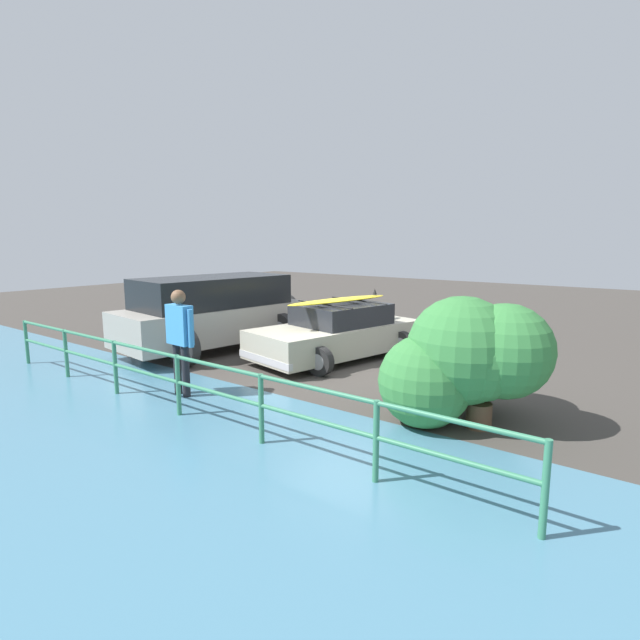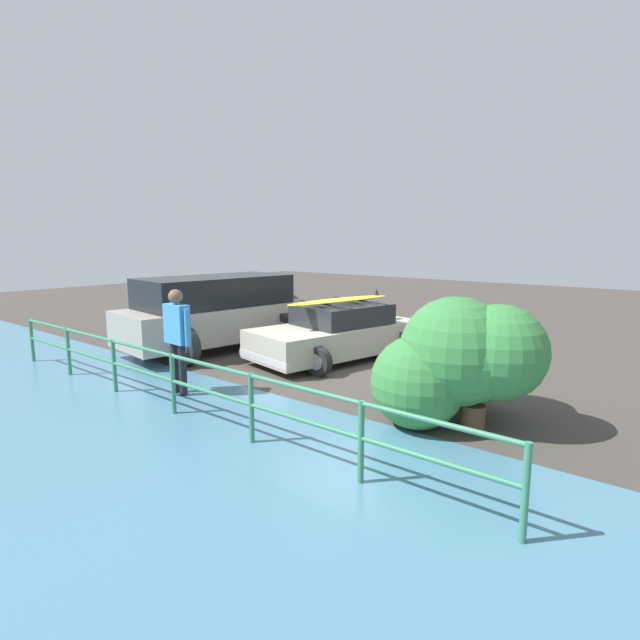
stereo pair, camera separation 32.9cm
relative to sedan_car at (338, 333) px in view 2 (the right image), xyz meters
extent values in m
cube|color=#423D38|center=(-0.66, 0.59, -0.59)|extent=(44.00, 44.00, 0.02)
cube|color=#B7B29E|center=(0.01, 0.04, -0.12)|extent=(2.48, 4.23, 0.60)
cube|color=#23262B|center=(-0.02, -0.12, 0.41)|extent=(1.85, 2.17, 0.45)
cube|color=silver|center=(0.41, 1.94, -0.30)|extent=(1.71, 0.46, 0.14)
cube|color=silver|center=(-0.40, -1.87, -0.30)|extent=(1.71, 0.46, 0.14)
cylinder|color=black|center=(-0.58, 1.42, -0.29)|extent=(0.58, 0.18, 0.58)
cylinder|color=#99999E|center=(-0.58, 1.42, -0.29)|extent=(0.32, 0.19, 0.32)
cylinder|color=black|center=(1.11, 1.06, -0.29)|extent=(0.58, 0.18, 0.58)
cylinder|color=#99999E|center=(1.11, 1.06, -0.29)|extent=(0.32, 0.19, 0.32)
cylinder|color=black|center=(-1.09, -0.99, -0.29)|extent=(0.58, 0.18, 0.58)
cylinder|color=#99999E|center=(-1.09, -0.99, -0.29)|extent=(0.32, 0.19, 0.32)
cylinder|color=black|center=(0.59, -1.35, -0.29)|extent=(0.58, 0.18, 0.58)
cylinder|color=#99999E|center=(0.59, -1.35, -0.29)|extent=(0.32, 0.19, 0.32)
cylinder|color=black|center=(0.08, 0.39, 0.67)|extent=(1.74, 0.40, 0.03)
cylinder|color=black|center=(-0.13, -0.63, 0.67)|extent=(1.74, 0.40, 0.03)
ellipsoid|color=yellow|center=(-0.03, -0.02, 0.73)|extent=(1.06, 2.87, 0.09)
cone|color=black|center=(-0.28, -1.12, 0.85)|extent=(0.10, 0.10, 0.14)
cube|color=#9E998E|center=(2.86, 1.12, 0.09)|extent=(2.38, 4.72, 0.80)
cube|color=black|center=(2.86, 1.12, 0.84)|extent=(2.11, 3.71, 0.70)
cylinder|color=black|center=(2.56, -1.22, 0.19)|extent=(0.77, 0.27, 0.75)
cylinder|color=black|center=(2.11, 2.58, -0.17)|extent=(0.84, 0.22, 0.84)
cylinder|color=#99999E|center=(2.11, 2.58, -0.17)|extent=(0.46, 0.23, 0.46)
cylinder|color=black|center=(3.95, 2.35, -0.17)|extent=(0.84, 0.22, 0.84)
cylinder|color=#99999E|center=(3.95, 2.35, -0.17)|extent=(0.46, 0.23, 0.46)
cylinder|color=black|center=(1.76, -0.11, -0.17)|extent=(0.84, 0.22, 0.84)
cylinder|color=#99999E|center=(1.76, -0.11, -0.17)|extent=(0.46, 0.23, 0.46)
cylinder|color=black|center=(3.61, -0.35, -0.17)|extent=(0.84, 0.22, 0.84)
cylinder|color=#99999E|center=(3.61, -0.35, -0.17)|extent=(0.46, 0.23, 0.46)
cylinder|color=black|center=(0.45, 3.83, -0.14)|extent=(0.13, 0.13, 0.90)
cylinder|color=black|center=(0.69, 3.81, -0.14)|extent=(0.13, 0.13, 0.90)
cube|color=#3D8ED1|center=(0.57, 3.82, 0.65)|extent=(0.53, 0.23, 0.67)
sphere|color=brown|center=(0.57, 3.82, 1.12)|extent=(0.24, 0.24, 0.24)
cylinder|color=#3D8ED1|center=(0.26, 3.84, 0.62)|extent=(0.09, 0.09, 0.64)
cylinder|color=#3D8ED1|center=(0.88, 3.80, 0.62)|extent=(0.09, 0.09, 0.64)
cylinder|color=#387F5B|center=(-5.42, 4.50, -0.11)|extent=(0.07, 0.07, 0.94)
cylinder|color=#387F5B|center=(-3.68, 4.49, -0.11)|extent=(0.07, 0.07, 0.94)
cylinder|color=#387F5B|center=(-1.94, 4.48, -0.11)|extent=(0.07, 0.07, 0.94)
cylinder|color=#387F5B|center=(-0.19, 4.47, -0.11)|extent=(0.07, 0.07, 0.94)
cylinder|color=#387F5B|center=(1.55, 4.46, -0.11)|extent=(0.07, 0.07, 0.94)
cylinder|color=#387F5B|center=(3.29, 4.45, -0.11)|extent=(0.07, 0.07, 0.94)
cylinder|color=#387F5B|center=(5.04, 4.44, -0.11)|extent=(0.07, 0.07, 0.94)
cylinder|color=#387F5B|center=(-0.19, 4.47, 0.33)|extent=(10.46, 0.12, 0.06)
cylinder|color=#387F5B|center=(-0.19, 4.47, -0.07)|extent=(10.46, 0.12, 0.06)
cylinder|color=brown|center=(-4.03, 2.21, -0.40)|extent=(0.36, 0.36, 0.36)
sphere|color=#387F3D|center=(-3.74, 2.24, 0.51)|extent=(1.56, 1.56, 1.56)
sphere|color=#387F3D|center=(-4.28, 2.04, 0.54)|extent=(1.34, 1.34, 1.34)
sphere|color=#387F3D|center=(-3.68, 1.54, 0.34)|extent=(1.54, 1.54, 1.54)
sphere|color=#387F3D|center=(-3.99, 2.25, 0.43)|extent=(1.21, 1.21, 1.21)
sphere|color=#387F3D|center=(-3.36, 2.59, 0.07)|extent=(1.35, 1.35, 1.35)
camera|label=1|loc=(-6.31, 8.99, 2.09)|focal=28.00mm
camera|label=2|loc=(-6.57, 8.79, 2.09)|focal=28.00mm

